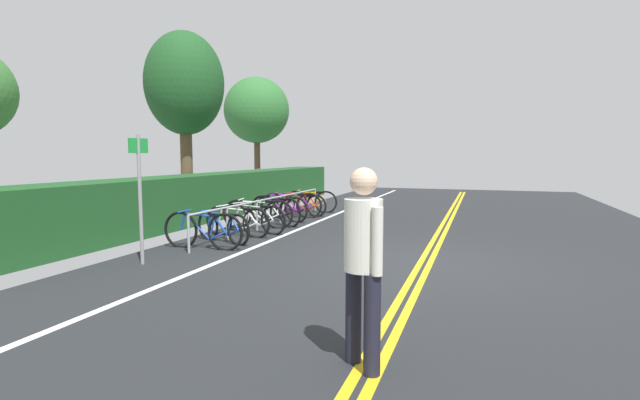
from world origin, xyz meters
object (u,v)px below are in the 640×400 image
object	(u,v)px
bicycle_9	(311,202)
bicycle_7	(291,205)
bicycle_1	(223,227)
bicycle_5	(275,211)
bicycle_0	(203,230)
pedestrian	(363,254)
sign_post_near	(140,187)
bicycle_6	(281,208)
bike_rack	(269,205)
bicycle_4	(258,214)
bicycle_2	(237,222)
bicycle_3	(254,218)
bicycle_8	(301,205)
tree_far_right	(257,111)
tree_mid	(185,85)

from	to	relation	value
bicycle_9	bicycle_7	bearing A→B (deg)	176.48
bicycle_1	bicycle_5	distance (m)	2.56
bicycle_0	bicycle_1	distance (m)	0.71
bicycle_5	pedestrian	size ratio (longest dim) A/B	0.99
bicycle_5	sign_post_near	size ratio (longest dim) A/B	0.79
bicycle_6	sign_post_near	bearing A→B (deg)	178.71
bicycle_6	bicycle_5	bearing A→B (deg)	-168.46
bicycle_5	bicycle_9	size ratio (longest dim) A/B	1.02
bicycle_9	sign_post_near	bearing A→B (deg)	178.26
bike_rack	sign_post_near	distance (m)	4.51
bicycle_7	pedestrian	xyz separation A→B (m)	(-8.55, -4.23, 0.62)
bicycle_0	bicycle_4	xyz separation A→B (m)	(2.65, 0.15, -0.00)
bicycle_2	bicycle_9	bearing A→B (deg)	-0.62
bicycle_3	bicycle_7	xyz separation A→B (m)	(2.62, 0.16, 0.03)
bicycle_0	bicycle_8	xyz separation A→B (m)	(5.28, 0.05, -0.03)
bicycle_2	sign_post_near	size ratio (longest dim) A/B	0.78
tree_far_right	sign_post_near	bearing A→B (deg)	-161.44
bicycle_2	bicycle_6	xyz separation A→B (m)	(2.52, 0.06, 0.01)
bike_rack	pedestrian	distance (m)	8.09
bike_rack	tree_far_right	world-z (taller)	tree_far_right
bicycle_0	tree_mid	distance (m)	6.33
bicycle_6	bicycle_2	bearing A→B (deg)	-178.75
bicycle_2	tree_far_right	size ratio (longest dim) A/B	0.32
bicycle_4	bicycle_6	world-z (taller)	bicycle_4
bicycle_4	tree_mid	size ratio (longest dim) A/B	0.32
bicycle_6	bicycle_8	world-z (taller)	bicycle_6
tree_mid	bicycle_6	bearing A→B (deg)	-93.63
bicycle_3	bicycle_4	distance (m)	0.68
bicycle_0	bicycle_5	bearing A→B (deg)	-0.57
bicycle_8	bicycle_9	xyz separation A→B (m)	(0.74, -0.05, 0.02)
bicycle_4	pedestrian	world-z (taller)	pedestrian
bicycle_2	bicycle_7	bearing A→B (deg)	0.65
bicycle_7	bicycle_9	xyz separation A→B (m)	(1.39, -0.09, -0.02)
bicycle_4	sign_post_near	size ratio (longest dim) A/B	0.82
bike_rack	bicycle_9	world-z (taller)	bike_rack
bicycle_3	pedestrian	distance (m)	7.21
bicycle_2	bicycle_8	distance (m)	3.84
bicycle_0	bicycle_4	world-z (taller)	bicycle_0
bicycle_1	bicycle_9	world-z (taller)	bicycle_9
tree_mid	bicycle_1	bearing A→B (deg)	-136.62
bicycle_3	tree_far_right	distance (m)	10.77
bicycle_5	bicycle_8	distance (m)	2.02
bicycle_1	bicycle_7	xyz separation A→B (m)	(3.92, 0.11, 0.04)
bicycle_8	pedestrian	xyz separation A→B (m)	(-9.20, -4.19, 0.66)
bicycle_4	tree_far_right	size ratio (longest dim) A/B	0.33
bicycle_5	tree_mid	size ratio (longest dim) A/B	0.31
bicycle_7	pedestrian	size ratio (longest dim) A/B	1.01
bicycle_6	bicycle_7	bearing A→B (deg)	-1.66
pedestrian	bicycle_0	bearing A→B (deg)	46.55
bicycle_6	tree_far_right	xyz separation A→B (m)	(7.20, 4.35, 3.41)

